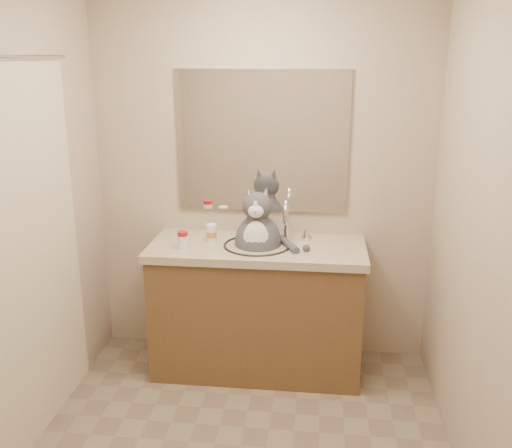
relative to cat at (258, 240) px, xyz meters
The scene contains 8 objects.
room 1.02m from the cat, 90.28° to the right, with size 2.22×2.52×2.42m.
vanity 0.44m from the cat, 142.59° to the right, with size 1.34×0.59×1.12m.
mirror 0.63m from the cat, 91.02° to the left, with size 1.10×0.02×0.90m, color white.
shower_curtain 1.37m from the cat, 140.56° to the right, with size 0.02×1.30×1.93m.
cat is the anchor object (origin of this frame).
pill_bottle_redcap 0.46m from the cat, 163.48° to the right, with size 0.08×0.08×0.11m.
pill_bottle_orange 0.30m from the cat, behind, with size 0.07×0.07×0.11m.
grey_canister 0.30m from the cat, behind, with size 0.05×0.05×0.07m.
Camera 1 is at (0.37, -2.37, 1.97)m, focal length 40.00 mm.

